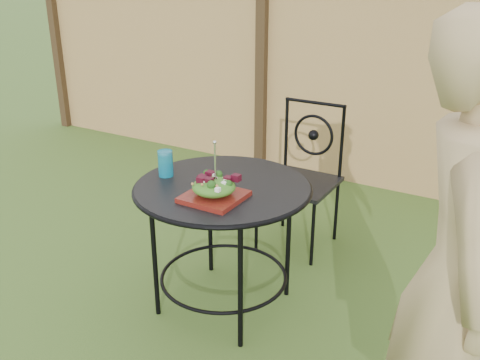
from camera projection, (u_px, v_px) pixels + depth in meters
The scene contains 9 objects.
ground at pixel (281, 335), 2.75m from camera, with size 60.00×60.00×0.00m, color #254516.
fence at pixel (412, 79), 4.14m from camera, with size 8.00×0.12×1.90m.
patio_table at pixel (223, 209), 2.79m from camera, with size 0.92×0.92×0.72m.
patio_chair at pixel (302, 173), 3.51m from camera, with size 0.46×0.46×0.95m.
diner at pixel (461, 272), 1.75m from camera, with size 0.61×0.40×1.68m, color #A1875C.
salad_plate at pixel (214, 197), 2.57m from camera, with size 0.27×0.27×0.02m, color #500B0F.
salad at pixel (214, 187), 2.56m from camera, with size 0.21×0.21×0.08m, color #235614.
fork at pixel (215, 162), 2.50m from camera, with size 0.01×0.01×0.18m, color silver.
drinking_glass at pixel (166, 163), 2.84m from camera, with size 0.08×0.08×0.14m, color #0C7292.
Camera 1 is at (0.96, -2.04, 1.78)m, focal length 40.00 mm.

